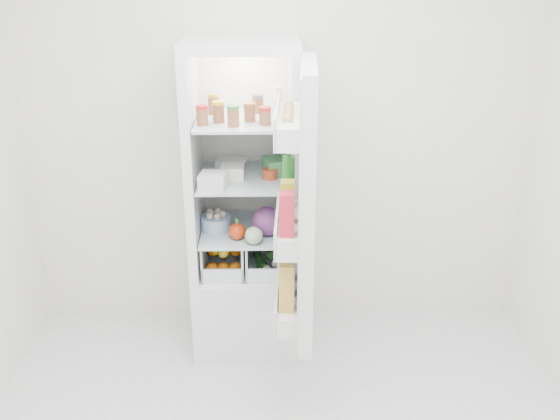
{
  "coord_description": "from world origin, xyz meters",
  "views": [
    {
      "loc": [
        -0.07,
        -2.06,
        2.22
      ],
      "look_at": [
        -0.01,
        0.95,
        0.95
      ],
      "focal_mm": 40.0,
      "sensor_mm": 36.0,
      "label": 1
    }
  ],
  "objects_px": {
    "refrigerator": "(246,236)",
    "mushroom_bowl": "(216,223)",
    "red_cabbage": "(267,221)",
    "fridge_door": "(301,211)"
  },
  "relations": [
    {
      "from": "refrigerator",
      "to": "red_cabbage",
      "type": "relative_size",
      "value": 11.04
    },
    {
      "from": "refrigerator",
      "to": "fridge_door",
      "type": "xyz_separation_m",
      "value": [
        0.28,
        -0.64,
        0.43
      ]
    },
    {
      "from": "refrigerator",
      "to": "fridge_door",
      "type": "height_order",
      "value": "refrigerator"
    },
    {
      "from": "refrigerator",
      "to": "mushroom_bowl",
      "type": "distance_m",
      "value": 0.22
    },
    {
      "from": "fridge_door",
      "to": "mushroom_bowl",
      "type": "bearing_deg",
      "value": 41.82
    },
    {
      "from": "red_cabbage",
      "to": "mushroom_bowl",
      "type": "distance_m",
      "value": 0.3
    },
    {
      "from": "mushroom_bowl",
      "to": "red_cabbage",
      "type": "bearing_deg",
      "value": -15.07
    },
    {
      "from": "refrigerator",
      "to": "mushroom_bowl",
      "type": "xyz_separation_m",
      "value": [
        -0.17,
        -0.08,
        0.12
      ]
    },
    {
      "from": "mushroom_bowl",
      "to": "fridge_door",
      "type": "relative_size",
      "value": 0.13
    },
    {
      "from": "mushroom_bowl",
      "to": "refrigerator",
      "type": "bearing_deg",
      "value": 25.07
    }
  ]
}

